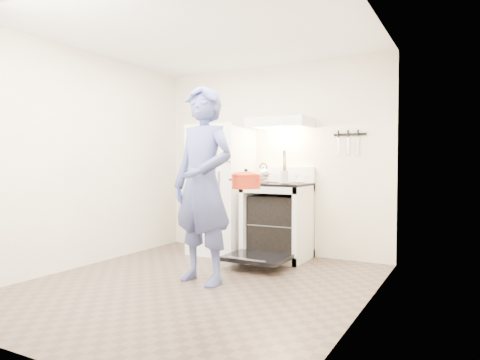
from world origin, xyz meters
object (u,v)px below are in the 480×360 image
Objects in this scene: refrigerator at (221,190)px; tea_kettle at (263,173)px; dutch_oven at (246,182)px; stove_body at (278,222)px; person at (203,185)px.

tea_kettle is (0.58, 0.09, 0.23)m from refrigerator.
tea_kettle is 1.25m from dutch_oven.
refrigerator is 1.85× the size of stove_body.
stove_body is 0.66m from tea_kettle.
refrigerator is 0.90m from stove_body.
refrigerator is at bearing 130.92° from dutch_oven.
person reaches higher than tea_kettle.
refrigerator reaches higher than tea_kettle.
person reaches higher than refrigerator.
refrigerator is 1.47m from person.
stove_body is 1.26m from dutch_oven.
tea_kettle is at bearing 163.70° from stove_body.
stove_body is at bearing 1.77° from refrigerator.
person is (0.59, -1.34, 0.13)m from refrigerator.
tea_kettle is at bearing 99.22° from person.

